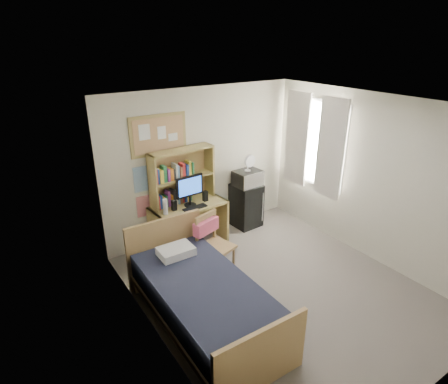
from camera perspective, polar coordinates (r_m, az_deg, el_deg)
floor at (r=5.59m, az=8.30°, el=-14.46°), size 3.60×4.20×0.02m
ceiling at (r=4.52m, az=10.21°, el=12.86°), size 3.60×4.20×0.02m
wall_back at (r=6.49m, az=-3.35°, el=4.36°), size 3.60×0.04×2.60m
wall_front at (r=3.87m, az=30.96°, el=-13.05°), size 3.60×0.04×2.60m
wall_left at (r=4.04m, az=-10.36°, el=-8.24°), size 0.04×4.20×2.60m
wall_right at (r=6.20m, az=21.61°, el=1.83°), size 0.04×4.20×2.60m
window_unit at (r=6.78m, az=13.57°, el=7.23°), size 0.10×1.40×1.70m
curtain_left at (r=6.51m, az=15.92°, el=6.33°), size 0.04×0.55×1.70m
curtain_right at (r=7.03m, az=11.03°, el=8.00°), size 0.04×0.55×1.70m
bulletin_board at (r=5.96m, az=-9.95°, el=8.59°), size 0.94×0.03×0.64m
poster_wave at (r=6.05m, az=-12.30°, el=1.96°), size 0.30×0.01×0.42m
poster_japan at (r=6.23m, az=-11.94°, el=-2.08°), size 0.28×0.01×0.36m
desk at (r=6.37m, az=-5.33°, el=-5.01°), size 1.28×0.70×0.77m
desk_chair at (r=5.54m, az=-1.17°, el=-8.33°), size 0.61×0.61×0.98m
mini_fridge at (r=7.02m, az=3.37°, el=-2.00°), size 0.51×0.51×0.82m
bed at (r=4.81m, az=-2.99°, el=-16.60°), size 1.12×2.21×0.61m
hutch at (r=6.15m, az=-6.37°, el=2.45°), size 1.12×0.36×0.91m
monitor at (r=6.05m, az=-5.25°, el=0.17°), size 0.49×0.07×0.52m
keyboard at (r=6.05m, az=-4.45°, el=-2.40°), size 0.42×0.16×0.02m
speaker_left at (r=5.98m, az=-7.61°, el=-2.03°), size 0.08×0.08×0.17m
speaker_right at (r=6.27m, az=-2.88°, el=-0.61°), size 0.08×0.08×0.18m
water_bottle at (r=5.86m, az=-8.95°, el=-2.24°), size 0.08×0.08×0.26m
hoodie at (r=5.52m, az=-2.77°, el=-5.24°), size 0.45×0.25×0.21m
microwave at (r=6.79m, az=3.59°, el=2.14°), size 0.50×0.39×0.28m
desk_fan at (r=6.70m, az=3.64°, el=4.34°), size 0.23×0.23×0.27m
pillow at (r=5.15m, az=-7.34°, el=-8.93°), size 0.47×0.33×0.11m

